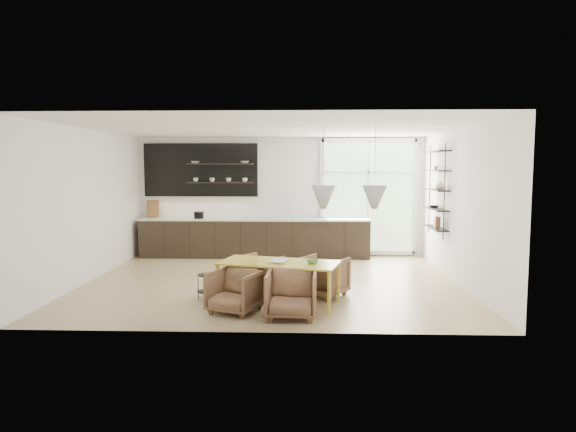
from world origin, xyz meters
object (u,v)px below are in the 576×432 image
at_px(armchair_back_right, 322,276).
at_px(armchair_front_right, 291,294).
at_px(dining_table, 279,265).
at_px(wire_stool, 207,283).
at_px(armchair_back_left, 258,274).
at_px(armchair_front_left, 235,291).

height_order(armchair_back_right, armchair_front_right, armchair_front_right).
relative_size(dining_table, armchair_front_right, 2.70).
bearing_deg(wire_stool, armchair_back_left, 27.43).
bearing_deg(armchair_back_left, armchair_front_left, 114.33).
relative_size(armchair_back_left, armchair_front_left, 1.02).
height_order(armchair_back_right, wire_stool, armchair_back_right).
bearing_deg(wire_stool, armchair_front_left, -54.20).
height_order(dining_table, armchair_back_left, dining_table).
relative_size(armchair_back_left, armchair_back_right, 0.97).
bearing_deg(dining_table, wire_stool, 179.70).
height_order(armchair_back_right, armchair_front_left, armchair_back_right).
bearing_deg(armchair_front_right, armchair_front_left, 166.29).
bearing_deg(dining_table, armchair_back_left, 132.76).
bearing_deg(armchair_front_left, wire_stool, 148.07).
distance_m(armchair_back_left, armchair_front_left, 1.26).
distance_m(dining_table, armchair_back_right, 0.93).
bearing_deg(armchair_back_left, armchair_back_right, -156.24).
bearing_deg(wire_stool, armchair_front_right, -35.99).
xyz_separation_m(armchair_back_right, wire_stool, (-1.93, -0.21, -0.08)).
height_order(armchair_back_left, armchair_front_right, armchair_front_right).
bearing_deg(dining_table, armchair_front_left, -127.63).
height_order(dining_table, armchair_front_left, dining_table).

